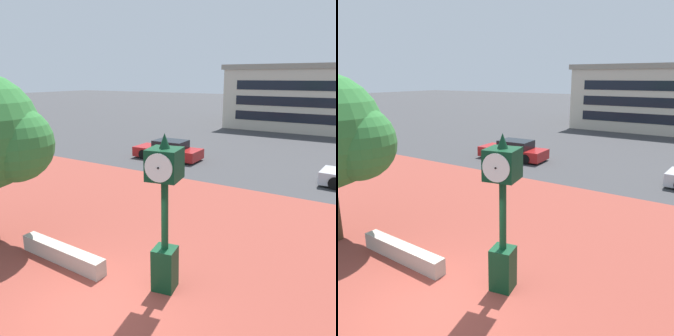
{
  "view_description": "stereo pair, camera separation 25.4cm",
  "coord_description": "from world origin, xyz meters",
  "views": [
    {
      "loc": [
        5.12,
        -5.15,
        5.32
      ],
      "look_at": [
        1.0,
        1.46,
        3.25
      ],
      "focal_mm": 36.7,
      "sensor_mm": 36.0,
      "label": 1
    },
    {
      "loc": [
        5.33,
        -5.01,
        5.32
      ],
      "look_at": [
        1.0,
        1.46,
        3.25
      ],
      "focal_mm": 36.7,
      "sensor_mm": 36.0,
      "label": 2
    }
  ],
  "objects": [
    {
      "name": "car_street_near",
      "position": [
        -6.66,
        13.84,
        0.57
      ],
      "size": [
        4.57,
        2.05,
        1.28
      ],
      "rotation": [
        0.0,
        0.0,
        1.61
      ],
      "color": "maroon",
      "rests_on": "ground"
    },
    {
      "name": "plaza_brick_paving",
      "position": [
        0.0,
        3.2,
        0.0
      ],
      "size": [
        44.0,
        14.39,
        0.01
      ],
      "primitive_type": "cube",
      "color": "brown",
      "rests_on": "ground"
    },
    {
      "name": "planter_wall",
      "position": [
        -2.36,
        0.95,
        0.25
      ],
      "size": [
        3.21,
        0.51,
        0.5
      ],
      "primitive_type": "cube",
      "rotation": [
        0.0,
        0.0,
        -0.03
      ],
      "color": "#ADA393",
      "rests_on": "ground"
    },
    {
      "name": "ground_plane",
      "position": [
        0.0,
        0.0,
        0.0
      ],
      "size": [
        200.0,
        200.0,
        0.0
      ],
      "primitive_type": "plane",
      "color": "#38383A"
    },
    {
      "name": "street_clock",
      "position": [
        0.91,
        1.46,
        2.16
      ],
      "size": [
        0.88,
        0.93,
        4.07
      ],
      "rotation": [
        0.0,
        0.0,
        0.19
      ],
      "color": "#0C381E",
      "rests_on": "ground"
    }
  ]
}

